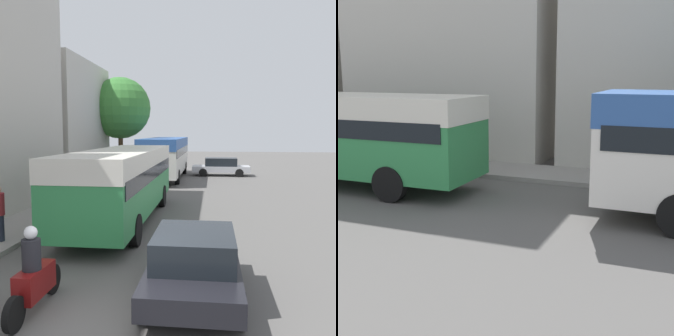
% 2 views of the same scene
% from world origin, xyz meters
% --- Properties ---
extents(building_midblock, '(5.23, 8.59, 12.33)m').
position_xyz_m(building_midblock, '(-8.81, 8.97, 6.17)').
color(building_midblock, beige).
rests_on(building_midblock, ground_plane).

